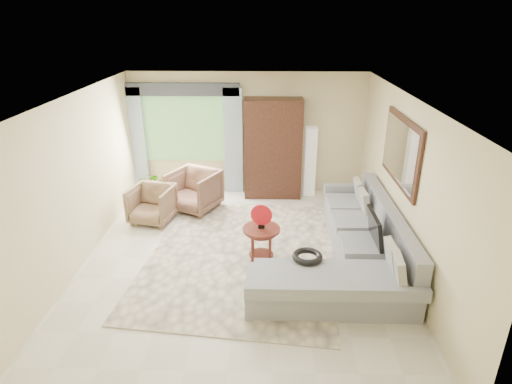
{
  "coord_description": "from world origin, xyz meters",
  "views": [
    {
      "loc": [
        0.41,
        -5.96,
        3.71
      ],
      "look_at": [
        0.25,
        0.35,
        1.05
      ],
      "focal_mm": 30.0,
      "sensor_mm": 36.0,
      "label": 1
    }
  ],
  "objects_px": {
    "tv_screen": "(375,228)",
    "armchair_right": "(194,191)",
    "floor_lamp": "(310,162)",
    "armoire": "(273,149)",
    "coffee_table": "(261,244)",
    "sectional_sofa": "(354,252)",
    "armchair_left": "(152,204)",
    "potted_plant": "(153,185)"
  },
  "relations": [
    {
      "from": "tv_screen",
      "to": "sectional_sofa",
      "type": "bearing_deg",
      "value": 169.65
    },
    {
      "from": "armchair_right",
      "to": "floor_lamp",
      "type": "xyz_separation_m",
      "value": [
        2.39,
        0.86,
        0.34
      ]
    },
    {
      "from": "tv_screen",
      "to": "armchair_right",
      "type": "bearing_deg",
      "value": 145.19
    },
    {
      "from": "tv_screen",
      "to": "potted_plant",
      "type": "distance_m",
      "value": 4.91
    },
    {
      "from": "tv_screen",
      "to": "floor_lamp",
      "type": "distance_m",
      "value": 3.09
    },
    {
      "from": "armchair_left",
      "to": "armchair_right",
      "type": "height_order",
      "value": "armchair_right"
    },
    {
      "from": "tv_screen",
      "to": "armchair_right",
      "type": "relative_size",
      "value": 0.83
    },
    {
      "from": "armchair_right",
      "to": "armoire",
      "type": "xyz_separation_m",
      "value": [
        1.59,
        0.8,
        0.64
      ]
    },
    {
      "from": "armchair_left",
      "to": "potted_plant",
      "type": "distance_m",
      "value": 1.17
    },
    {
      "from": "sectional_sofa",
      "to": "armchair_left",
      "type": "bearing_deg",
      "value": 156.49
    },
    {
      "from": "armoire",
      "to": "floor_lamp",
      "type": "distance_m",
      "value": 0.86
    },
    {
      "from": "floor_lamp",
      "to": "armoire",
      "type": "bearing_deg",
      "value": -175.71
    },
    {
      "from": "armchair_right",
      "to": "floor_lamp",
      "type": "height_order",
      "value": "floor_lamp"
    },
    {
      "from": "armchair_left",
      "to": "armoire",
      "type": "height_order",
      "value": "armoire"
    },
    {
      "from": "coffee_table",
      "to": "potted_plant",
      "type": "relative_size",
      "value": 1.03
    },
    {
      "from": "sectional_sofa",
      "to": "tv_screen",
      "type": "bearing_deg",
      "value": -10.35
    },
    {
      "from": "coffee_table",
      "to": "armoire",
      "type": "distance_m",
      "value": 2.84
    },
    {
      "from": "tv_screen",
      "to": "armoire",
      "type": "xyz_separation_m",
      "value": [
        -1.5,
        2.95,
        0.33
      ]
    },
    {
      "from": "sectional_sofa",
      "to": "floor_lamp",
      "type": "bearing_deg",
      "value": 98.33
    },
    {
      "from": "armoire",
      "to": "armchair_right",
      "type": "bearing_deg",
      "value": -153.25
    },
    {
      "from": "tv_screen",
      "to": "armchair_left",
      "type": "distance_m",
      "value": 4.13
    },
    {
      "from": "armchair_right",
      "to": "potted_plant",
      "type": "height_order",
      "value": "armchair_right"
    },
    {
      "from": "armchair_right",
      "to": "tv_screen",
      "type": "bearing_deg",
      "value": -8.47
    },
    {
      "from": "armchair_left",
      "to": "armchair_right",
      "type": "xyz_separation_m",
      "value": [
        0.71,
        0.56,
        0.06
      ]
    },
    {
      "from": "armchair_left",
      "to": "armchair_right",
      "type": "distance_m",
      "value": 0.91
    },
    {
      "from": "potted_plant",
      "to": "armchair_right",
      "type": "bearing_deg",
      "value": -30.7
    },
    {
      "from": "sectional_sofa",
      "to": "armoire",
      "type": "xyz_separation_m",
      "value": [
        -1.23,
        2.9,
        0.77
      ]
    },
    {
      "from": "coffee_table",
      "to": "sectional_sofa",
      "type": "bearing_deg",
      "value": -6.27
    },
    {
      "from": "sectional_sofa",
      "to": "floor_lamp",
      "type": "height_order",
      "value": "floor_lamp"
    },
    {
      "from": "potted_plant",
      "to": "floor_lamp",
      "type": "xyz_separation_m",
      "value": [
        3.36,
        0.28,
        0.46
      ]
    },
    {
      "from": "armoire",
      "to": "floor_lamp",
      "type": "xyz_separation_m",
      "value": [
        0.8,
        0.06,
        -0.3
      ]
    },
    {
      "from": "armchair_left",
      "to": "coffee_table",
      "type": "bearing_deg",
      "value": -21.49
    },
    {
      "from": "coffee_table",
      "to": "potted_plant",
      "type": "bearing_deg",
      "value": 133.07
    },
    {
      "from": "armoire",
      "to": "sectional_sofa",
      "type": "bearing_deg",
      "value": -66.94
    },
    {
      "from": "armoire",
      "to": "coffee_table",
      "type": "bearing_deg",
      "value": -94.31
    },
    {
      "from": "sectional_sofa",
      "to": "armoire",
      "type": "bearing_deg",
      "value": 113.06
    },
    {
      "from": "tv_screen",
      "to": "potted_plant",
      "type": "bearing_deg",
      "value": 146.14
    },
    {
      "from": "armchair_left",
      "to": "armoire",
      "type": "bearing_deg",
      "value": 42.47
    },
    {
      "from": "coffee_table",
      "to": "armchair_left",
      "type": "distance_m",
      "value": 2.51
    },
    {
      "from": "coffee_table",
      "to": "floor_lamp",
      "type": "bearing_deg",
      "value": 70.22
    },
    {
      "from": "armchair_right",
      "to": "potted_plant",
      "type": "xyz_separation_m",
      "value": [
        -0.97,
        0.58,
        -0.12
      ]
    },
    {
      "from": "armchair_right",
      "to": "sectional_sofa",
      "type": "bearing_deg",
      "value": -10.3
    }
  ]
}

